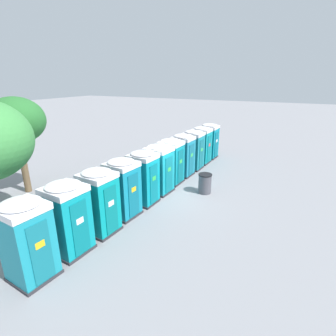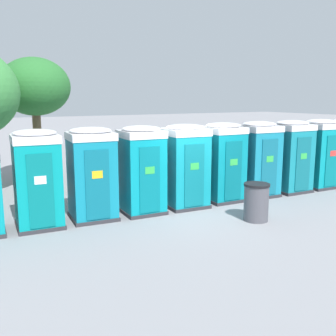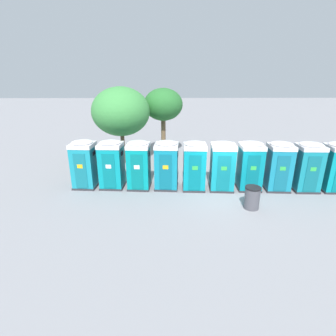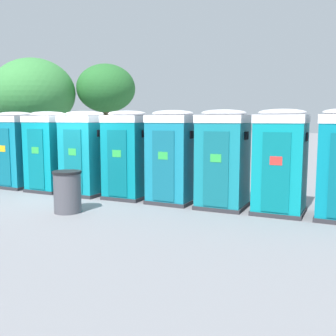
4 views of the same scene
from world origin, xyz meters
name	(u,v)px [view 1 (image 1 of 4)]	position (x,y,z in m)	size (l,w,h in m)	color
ground_plane	(167,193)	(0.00, 0.00, 0.00)	(120.00, 120.00, 0.00)	gray
portapotty_0	(28,240)	(-7.17, 0.83, 1.28)	(1.27, 1.29, 2.54)	#2D2D33
portapotty_1	(68,218)	(-5.73, 0.78, 1.28)	(1.30, 1.28, 2.54)	#2D2D33
portapotty_2	(99,201)	(-4.30, 0.66, 1.28)	(1.24, 1.28, 2.54)	#2D2D33
portapotty_3	(123,188)	(-2.85, 0.63, 1.28)	(1.32, 1.30, 2.54)	#2D2D33
portapotty_4	(143,177)	(-1.42, 0.50, 1.28)	(1.22, 1.25, 2.54)	#2D2D33
portapotty_5	(159,169)	(0.02, 0.42, 1.28)	(1.31, 1.29, 2.54)	#2D2D33
portapotty_6	(171,161)	(1.47, 0.44, 1.28)	(1.22, 1.24, 2.54)	#2D2D33
portapotty_7	(183,155)	(2.90, 0.36, 1.28)	(1.27, 1.27, 2.54)	#2D2D33
portapotty_8	(193,150)	(4.34, 0.25, 1.28)	(1.27, 1.24, 2.54)	#2D2D33
portapotty_9	(201,145)	(5.78, 0.19, 1.28)	(1.26, 1.26, 2.54)	#2D2D33
portapotty_10	(209,141)	(7.22, 0.11, 1.28)	(1.25, 1.26, 2.54)	#2D2D33
street_tree_1	(16,121)	(-3.03, 6.65, 3.69)	(2.75, 2.75, 4.87)	brown
trash_can	(205,183)	(0.95, -1.74, 0.52)	(0.70, 0.70, 1.03)	#4C4C54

